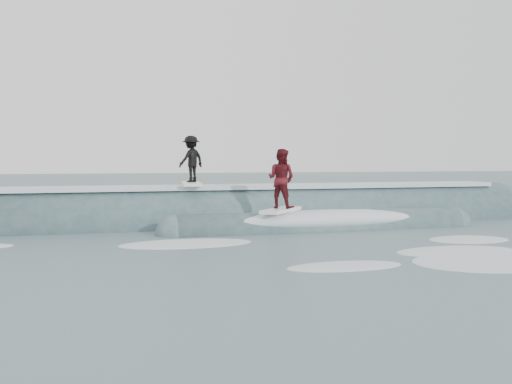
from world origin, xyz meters
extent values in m
plane|color=#3D5659|center=(0.00, 0.00, 0.00)|extent=(160.00, 160.00, 0.00)
cylinder|color=#345559|center=(0.00, 4.80, 0.00)|extent=(19.48, 2.30, 2.30)
sphere|color=#345559|center=(9.74, 4.80, 0.00)|extent=(2.30, 2.30, 2.30)
cylinder|color=#345559|center=(1.80, 2.60, 0.00)|extent=(9.00, 1.15, 1.15)
sphere|color=#345559|center=(-2.70, 2.60, 0.00)|extent=(1.15, 1.15, 1.15)
sphere|color=#345559|center=(6.30, 2.60, 0.00)|extent=(1.15, 1.15, 1.15)
cube|color=silver|center=(0.00, 4.80, 1.22)|extent=(18.00, 1.30, 0.14)
ellipsoid|color=silver|center=(1.80, 2.60, 0.30)|extent=(7.60, 1.30, 0.60)
cube|color=white|center=(-1.86, 4.80, 1.34)|extent=(0.78, 2.05, 0.10)
imported|color=black|center=(-1.86, 4.80, 2.13)|extent=(1.10, 0.99, 1.48)
cube|color=white|center=(0.42, 2.60, 0.63)|extent=(1.72, 1.88, 0.10)
imported|color=#4B0E13|center=(0.42, 2.60, 1.55)|extent=(1.07, 1.07, 1.75)
ellipsoid|color=silver|center=(3.02, -3.39, 0.00)|extent=(3.22, 2.20, 0.10)
ellipsoid|color=silver|center=(-0.19, -3.05, 0.00)|extent=(2.07, 1.41, 0.10)
ellipsoid|color=silver|center=(3.07, -2.05, 0.00)|extent=(2.89, 1.97, 0.10)
ellipsoid|color=silver|center=(4.58, -0.50, 0.00)|extent=(2.16, 1.47, 0.10)
ellipsoid|color=silver|center=(-2.69, 0.86, 0.00)|extent=(3.11, 2.12, 0.10)
cylinder|color=#345559|center=(-8.71, 14.00, 0.00)|extent=(22.00, 0.70, 0.70)
cylinder|color=#345559|center=(5.01, 18.00, 0.00)|extent=(22.00, 0.80, 0.80)
cylinder|color=#345559|center=(0.37, 22.00, 0.00)|extent=(22.00, 0.60, 0.60)
camera|label=1|loc=(-5.00, -13.21, 2.09)|focal=40.00mm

